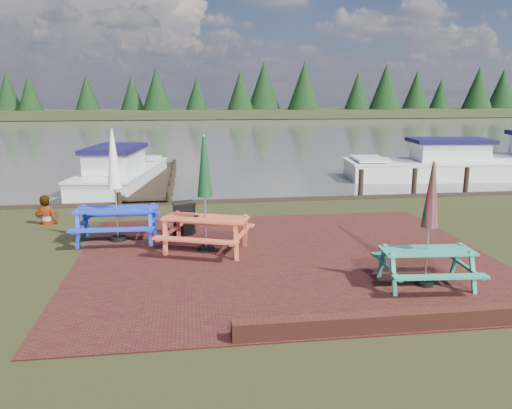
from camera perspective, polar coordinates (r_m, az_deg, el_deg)
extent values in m
plane|color=black|center=(10.10, 4.46, -7.93)|extent=(120.00, 120.00, 0.00)
cube|color=#3C1413|center=(11.01, 3.36, -6.08)|extent=(9.00, 7.50, 0.02)
cube|color=#4C1E16|center=(8.25, 18.95, -12.36)|extent=(6.00, 0.22, 0.30)
cube|color=#403E37|center=(46.41, -5.32, 8.23)|extent=(120.00, 60.00, 0.02)
cube|color=black|center=(75.32, -6.36, 10.27)|extent=(120.00, 10.00, 1.20)
cube|color=#2A876C|center=(9.78, 18.98, -5.01)|extent=(1.73, 0.78, 0.04)
cube|color=#2A876C|center=(9.31, 20.34, -7.76)|extent=(1.70, 0.35, 0.04)
cube|color=#2A876C|center=(10.42, 17.56, -5.39)|extent=(1.70, 0.35, 0.04)
cube|color=#2A876C|center=(9.64, 14.79, -7.16)|extent=(0.18, 1.46, 0.69)
cube|color=#2A876C|center=(10.18, 22.66, -6.67)|extent=(0.18, 1.46, 0.69)
cylinder|color=black|center=(9.99, 18.71, -8.54)|extent=(0.34, 0.34, 0.09)
cylinder|color=#B2B2B7|center=(9.65, 19.18, -2.31)|extent=(0.03, 0.03, 2.34)
cone|color=#A21738|center=(9.53, 19.42, 0.95)|extent=(0.30, 0.30, 1.17)
cube|color=#D35436|center=(11.29, -5.79, -1.59)|extent=(2.03, 1.36, 0.04)
cube|color=#D35436|center=(10.72, -6.97, -4.08)|extent=(1.86, 0.90, 0.04)
cube|color=#D35436|center=(12.02, -4.68, -2.18)|extent=(1.86, 0.90, 0.04)
cube|color=#D35436|center=(11.67, -9.58, -3.20)|extent=(0.66, 1.56, 0.78)
cube|color=#D35436|center=(11.16, -1.74, -3.76)|extent=(0.66, 1.56, 0.78)
cylinder|color=black|center=(11.49, -5.71, -5.10)|extent=(0.38, 0.38, 0.11)
cylinder|color=#B2B2B7|center=(11.17, -5.85, 1.08)|extent=(0.04, 0.04, 2.63)
cone|color=#0F3819|center=(11.06, -5.93, 4.28)|extent=(0.34, 0.34, 1.31)
cube|color=#1A33C6|center=(12.49, -15.66, -0.52)|extent=(1.97, 0.83, 0.04)
cube|color=#1A33C6|center=(11.87, -16.17, -2.79)|extent=(1.95, 0.34, 0.04)
cube|color=#1A33C6|center=(13.26, -15.05, -1.12)|extent=(1.95, 0.34, 0.04)
cube|color=#1A33C6|center=(12.76, -19.28, -2.34)|extent=(0.15, 1.68, 0.80)
cube|color=#1A33C6|center=(12.46, -11.75, -2.23)|extent=(0.15, 1.68, 0.80)
cylinder|color=black|center=(12.68, -15.46, -3.79)|extent=(0.39, 0.39, 0.11)
cylinder|color=#B2B2B7|center=(12.38, -15.81, 1.96)|extent=(0.04, 0.04, 2.69)
cone|color=white|center=(12.28, -15.99, 4.92)|extent=(0.34, 0.34, 1.35)
cube|color=black|center=(12.46, -8.21, -1.87)|extent=(0.58, 0.41, 0.88)
cube|color=black|center=(12.75, -8.20, -1.54)|extent=(0.58, 0.41, 0.88)
cube|color=black|center=(12.51, -8.26, 0.19)|extent=(0.52, 0.25, 0.03)
cube|color=black|center=(21.06, -11.67, 3.04)|extent=(1.60, 9.00, 0.06)
cube|color=black|center=(21.12, -13.71, 3.11)|extent=(0.08, 9.00, 0.08)
cube|color=black|center=(21.01, -9.64, 3.24)|extent=(0.08, 9.00, 0.08)
cylinder|color=black|center=(16.78, -15.32, -0.33)|extent=(0.16, 0.16, 1.00)
cylinder|color=black|center=(16.65, -9.86, -0.17)|extent=(0.16, 0.16, 1.00)
cube|color=silver|center=(20.53, -15.01, 2.60)|extent=(3.25, 6.81, 0.93)
cube|color=silver|center=(20.46, -15.09, 3.94)|extent=(3.31, 6.95, 0.07)
cube|color=silver|center=(19.65, -15.80, 4.88)|extent=(2.03, 2.97, 0.79)
cube|color=#100E33|center=(19.60, -15.88, 6.18)|extent=(2.27, 3.38, 0.17)
cube|color=silver|center=(22.81, -13.38, 5.20)|extent=(2.07, 1.46, 0.09)
cube|color=silver|center=(23.32, 19.12, 3.50)|extent=(7.28, 3.18, 0.94)
cube|color=silver|center=(23.25, 19.21, 4.69)|extent=(7.42, 3.24, 0.08)
cube|color=silver|center=(23.52, 21.22, 5.73)|extent=(3.13, 2.06, 0.80)
cube|color=#100E33|center=(23.47, 21.31, 6.82)|extent=(3.58, 2.30, 0.17)
cube|color=silver|center=(22.42, 12.79, 5.13)|extent=(1.48, 2.20, 0.09)
cube|color=silver|center=(24.62, 23.19, 5.41)|extent=(1.69, 2.35, 0.11)
imported|color=gray|center=(14.74, -23.06, 0.95)|extent=(0.62, 0.44, 1.62)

